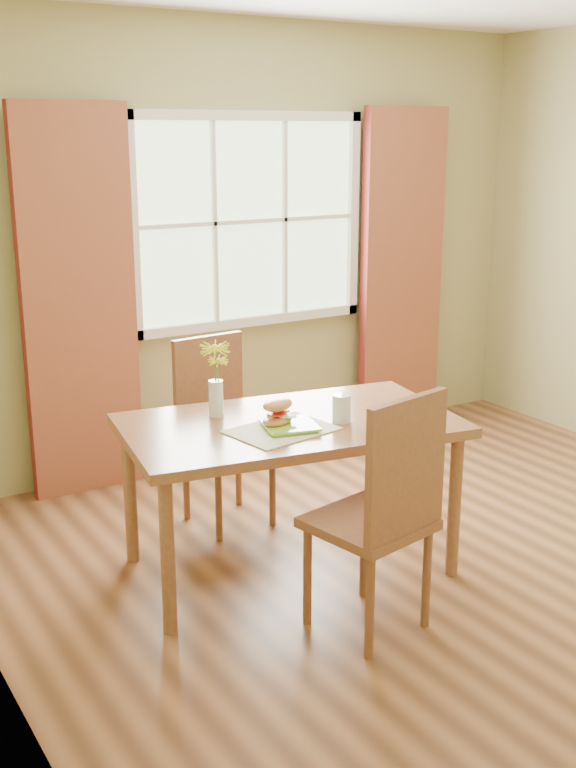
% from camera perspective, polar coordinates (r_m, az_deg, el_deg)
% --- Properties ---
extents(room, '(4.24, 3.84, 2.74)m').
position_cam_1_polar(room, '(4.17, 10.27, 6.00)').
color(room, brown).
rests_on(room, ground).
extents(window, '(1.62, 0.06, 1.32)m').
position_cam_1_polar(window, '(5.67, -2.48, 10.29)').
color(window, '#A9CC9A').
rests_on(window, room).
extents(curtain_left, '(0.65, 0.08, 2.20)m').
position_cam_1_polar(curtain_left, '(5.19, -13.12, 4.91)').
color(curtain_left, maroon).
rests_on(curtain_left, room).
extents(curtain_right, '(0.65, 0.08, 2.20)m').
position_cam_1_polar(curtain_right, '(6.29, 7.23, 7.05)').
color(curtain_right, maroon).
rests_on(curtain_right, room).
extents(dining_table, '(1.65, 1.10, 0.75)m').
position_cam_1_polar(dining_table, '(4.19, 0.11, -3.35)').
color(dining_table, brown).
rests_on(dining_table, room).
extents(chair_near, '(0.52, 0.52, 1.06)m').
position_cam_1_polar(chair_near, '(3.69, 6.22, -7.69)').
color(chair_near, brown).
rests_on(chair_near, room).
extents(chair_far, '(0.44, 0.44, 1.00)m').
position_cam_1_polar(chair_far, '(4.81, -4.39, -2.40)').
color(chair_far, brown).
rests_on(chair_far, room).
extents(placemat, '(0.50, 0.40, 0.01)m').
position_cam_1_polar(placemat, '(4.02, -0.40, -2.95)').
color(placemat, beige).
rests_on(placemat, dining_table).
extents(plate, '(0.28, 0.28, 0.01)m').
position_cam_1_polar(plate, '(4.04, 0.11, -2.74)').
color(plate, '#82CC33').
rests_on(plate, placemat).
extents(croissant_sandwich, '(0.19, 0.16, 0.12)m').
position_cam_1_polar(croissant_sandwich, '(4.03, -0.66, -1.80)').
color(croissant_sandwich, '#D47F48').
rests_on(croissant_sandwich, plate).
extents(water_glass, '(0.09, 0.09, 0.13)m').
position_cam_1_polar(water_glass, '(4.14, 3.41, -1.60)').
color(water_glass, silver).
rests_on(water_glass, dining_table).
extents(flower_vase, '(0.14, 0.14, 0.36)m').
position_cam_1_polar(flower_vase, '(4.18, -4.60, 0.73)').
color(flower_vase, silver).
rests_on(flower_vase, dining_table).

